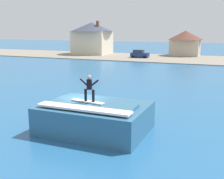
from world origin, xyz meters
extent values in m
plane|color=#255C8D|center=(0.00, 0.00, 0.00)|extent=(260.00, 260.00, 0.00)
cube|color=#2F6182|center=(1.62, -1.21, 0.83)|extent=(6.28, 4.61, 1.66)
cube|color=#2F6182|center=(1.62, -1.79, 1.76)|extent=(5.34, 2.08, 0.18)
cube|color=white|center=(1.62, -2.71, 1.81)|extent=(5.65, 0.83, 0.12)
cube|color=white|center=(1.29, -1.54, 1.90)|extent=(2.21, 0.68, 0.06)
cube|color=black|center=(1.29, -1.54, 1.92)|extent=(1.99, 0.30, 0.01)
cylinder|color=black|center=(1.19, -1.57, 2.29)|extent=(0.16, 0.16, 0.73)
cylinder|color=black|center=(1.70, -1.57, 2.29)|extent=(0.16, 0.16, 0.73)
cylinder|color=black|center=(1.44, -1.57, 2.95)|extent=(0.32, 0.32, 0.59)
sphere|color=tan|center=(1.44, -1.57, 3.40)|extent=(0.24, 0.24, 0.24)
cylinder|color=black|center=(1.07, -1.57, 3.08)|extent=(0.49, 0.10, 0.42)
cylinder|color=black|center=(1.82, -1.57, 3.08)|extent=(0.49, 0.10, 0.42)
cube|color=gray|center=(0.00, 45.09, 0.07)|extent=(120.00, 18.26, 0.13)
cube|color=navy|center=(-9.58, 43.49, 0.77)|extent=(3.89, 1.82, 0.90)
cube|color=#262D38|center=(-9.87, 43.49, 1.54)|extent=(2.14, 1.64, 0.64)
cylinder|color=black|center=(-8.32, 44.45, 0.32)|extent=(0.64, 0.22, 0.64)
cylinder|color=black|center=(-8.32, 42.53, 0.32)|extent=(0.64, 0.22, 0.64)
cylinder|color=black|center=(-10.85, 44.45, 0.32)|extent=(0.64, 0.22, 0.64)
cylinder|color=black|center=(-10.85, 42.53, 0.32)|extent=(0.64, 0.22, 0.64)
cube|color=beige|center=(-23.76, 48.36, 2.87)|extent=(8.63, 7.02, 5.74)
cone|color=#383D4C|center=(-23.76, 48.36, 6.83)|extent=(10.70, 10.70, 2.18)
cube|color=brown|center=(-21.60, 47.31, 7.33)|extent=(0.60, 0.60, 1.80)
cube|color=beige|center=(-1.34, 52.57, 1.92)|extent=(6.57, 5.48, 3.84)
cone|color=brown|center=(-1.34, 52.57, 4.89)|extent=(8.15, 8.15, 2.10)
camera|label=1|loc=(9.03, -16.04, 6.09)|focal=45.35mm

